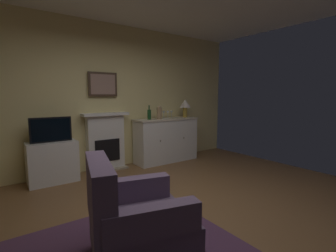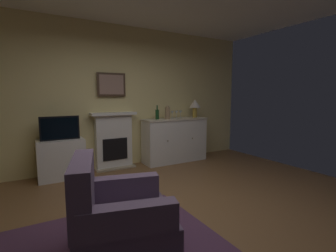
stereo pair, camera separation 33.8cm
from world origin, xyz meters
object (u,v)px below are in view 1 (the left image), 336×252
wine_glass_center (168,113)px  wine_glass_right (172,112)px  sideboard_cabinet (166,140)px  armchair (134,221)px  table_lamp (185,105)px  tv_cabinet (53,162)px  fireplace_unit (106,141)px  framed_picture (103,84)px  wine_glass_left (164,113)px  tv_set (51,130)px  wine_bottle (149,114)px  vase_decorative (159,112)px

wine_glass_center → wine_glass_right: 0.11m
sideboard_cabinet → wine_glass_right: (0.15, 0.01, 0.59)m
sideboard_cabinet → armchair: size_ratio=1.45×
table_lamp → tv_cabinet: (-2.79, 0.02, -0.88)m
fireplace_unit → wine_glass_center: 1.44m
framed_picture → tv_cabinet: 1.63m
fireplace_unit → wine_glass_center: bearing=-7.9°
sideboard_cabinet → armchair: sideboard_cabinet is taller
wine_glass_left → tv_cabinet: size_ratio=0.22×
wine_glass_right → table_lamp: bearing=-1.4°
sideboard_cabinet → tv_set: size_ratio=2.28×
fireplace_unit → tv_cabinet: (-0.98, -0.16, -0.21)m
fireplace_unit → wine_bottle: bearing=-10.7°
sideboard_cabinet → tv_cabinet: 2.27m
framed_picture → table_lamp: bearing=-7.0°
wine_glass_left → tv_cabinet: bearing=179.3°
wine_glass_right → fireplace_unit: bearing=173.4°
wine_glass_center → tv_set: (-2.31, -0.00, -0.18)m
tv_set → wine_glass_left: bearing=-0.1°
wine_glass_center → armchair: size_ratio=0.17×
tv_cabinet → wine_bottle: bearing=-0.1°
framed_picture → wine_glass_left: 1.37m
table_lamp → wine_bottle: table_lamp is taller
tv_cabinet → wine_glass_center: bearing=-0.5°
framed_picture → sideboard_cabinet: framed_picture is taller
table_lamp → wine_glass_right: bearing=178.6°
fireplace_unit → wine_glass_center: same height
table_lamp → wine_bottle: 0.96m
framed_picture → wine_bottle: framed_picture is taller
fireplace_unit → wine_glass_right: size_ratio=6.67×
tv_set → framed_picture: bearing=13.3°
wine_glass_center → tv_cabinet: 2.42m
table_lamp → wine_glass_center: (-0.48, -0.01, -0.16)m
wine_bottle → tv_cabinet: bearing=179.9°
vase_decorative → tv_set: size_ratio=0.45×
fireplace_unit → wine_bottle: wine_bottle is taller
fireplace_unit → vase_decorative: size_ratio=3.91×
sideboard_cabinet → wine_glass_right: bearing=3.5°
wine_bottle → tv_set: (-1.85, -0.02, -0.16)m
wine_glass_left → fireplace_unit: bearing=171.3°
fireplace_unit → sideboard_cabinet: fireplace_unit is taller
wine_bottle → wine_glass_right: size_ratio=1.76×
tv_cabinet → framed_picture: bearing=12.0°
sideboard_cabinet → table_lamp: size_ratio=3.53×
vase_decorative → armchair: bearing=-127.5°
wine_glass_left → wine_glass_center: bearing=2.3°
vase_decorative → wine_bottle: bearing=163.5°
tv_cabinet → fireplace_unit: bearing=9.4°
tv_set → armchair: size_ratio=0.64×
fireplace_unit → wine_bottle: size_ratio=3.79×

